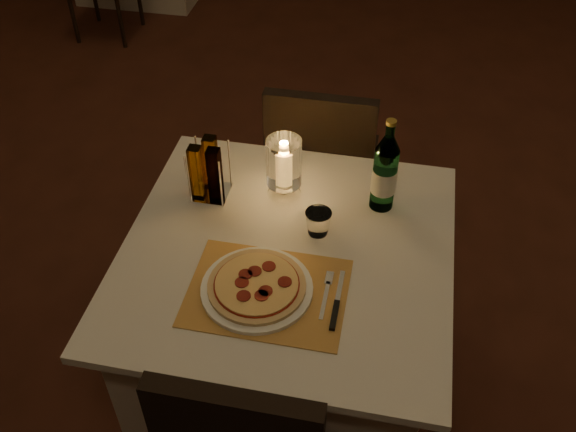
% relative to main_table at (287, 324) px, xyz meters
% --- Properties ---
extents(floor, '(8.00, 10.00, 0.02)m').
position_rel_main_table_xyz_m(floor, '(0.14, 0.67, -0.38)').
color(floor, '#472016').
rests_on(floor, ground).
extents(main_table, '(1.00, 1.00, 0.74)m').
position_rel_main_table_xyz_m(main_table, '(0.00, 0.00, 0.00)').
color(main_table, silver).
rests_on(main_table, ground).
extents(chair_far, '(0.42, 0.42, 0.90)m').
position_rel_main_table_xyz_m(chair_far, '(-0.00, 0.71, 0.18)').
color(chair_far, black).
rests_on(chair_far, ground).
extents(placemat, '(0.45, 0.34, 0.00)m').
position_rel_main_table_xyz_m(placemat, '(-0.02, -0.18, 0.37)').
color(placemat, '#C08942').
rests_on(placemat, main_table).
extents(plate, '(0.32, 0.32, 0.01)m').
position_rel_main_table_xyz_m(plate, '(-0.05, -0.18, 0.38)').
color(plate, white).
rests_on(plate, placemat).
extents(pizza, '(0.28, 0.28, 0.02)m').
position_rel_main_table_xyz_m(pizza, '(-0.05, -0.18, 0.39)').
color(pizza, '#D8B77F').
rests_on(pizza, plate).
extents(fork, '(0.02, 0.18, 0.00)m').
position_rel_main_table_xyz_m(fork, '(0.15, -0.15, 0.37)').
color(fork, silver).
rests_on(fork, placemat).
extents(knife, '(0.02, 0.22, 0.01)m').
position_rel_main_table_xyz_m(knife, '(0.18, -0.21, 0.37)').
color(knife, black).
rests_on(knife, placemat).
extents(tumbler, '(0.08, 0.08, 0.08)m').
position_rel_main_table_xyz_m(tumbler, '(0.08, 0.09, 0.41)').
color(tumbler, white).
rests_on(tumbler, main_table).
extents(water_bottle, '(0.08, 0.08, 0.33)m').
position_rel_main_table_xyz_m(water_bottle, '(0.26, 0.26, 0.50)').
color(water_bottle, '#509562').
rests_on(water_bottle, main_table).
extents(hurricane_candle, '(0.11, 0.11, 0.22)m').
position_rel_main_table_xyz_m(hurricane_candle, '(-0.06, 0.24, 0.50)').
color(hurricane_candle, white).
rests_on(hurricane_candle, main_table).
extents(cruet_caddy, '(0.12, 0.12, 0.21)m').
position_rel_main_table_xyz_m(cruet_caddy, '(-0.30, 0.20, 0.46)').
color(cruet_caddy, white).
rests_on(cruet_caddy, main_table).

